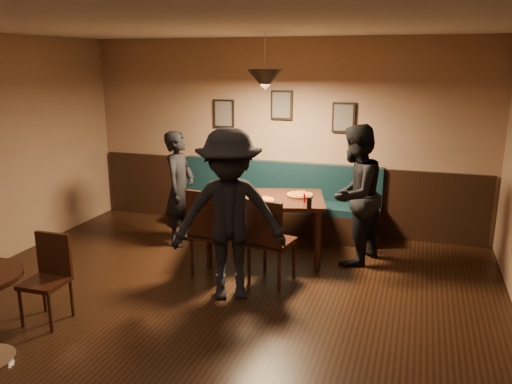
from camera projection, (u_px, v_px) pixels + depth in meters
floor at (179, 341)px, 4.63m from camera, size 7.00×7.00×0.00m
ceiling at (165, 17)px, 3.93m from camera, size 7.00×7.00×0.00m
wall_back at (282, 136)px, 7.51m from camera, size 6.00×0.00×6.00m
wainscot at (281, 195)px, 7.70m from camera, size 5.88×0.06×1.00m
booth_bench at (276, 200)px, 7.45m from camera, size 3.00×0.60×1.00m
picture_left at (224, 114)px, 7.67m from camera, size 0.32×0.04×0.42m
picture_center at (282, 105)px, 7.37m from camera, size 0.32×0.04×0.42m
picture_right at (344, 118)px, 7.13m from camera, size 0.32×0.04×0.42m
pendant_lamp at (265, 80)px, 6.09m from camera, size 0.44×0.44×0.25m
dining_table at (264, 227)px, 6.55m from camera, size 1.68×1.30×0.79m
chair_near_left at (214, 231)px, 6.00m from camera, size 0.52×0.52×1.06m
chair_near_right at (272, 240)px, 5.78m from camera, size 0.52×0.52×1.01m
diner_left at (180, 188)px, 6.94m from camera, size 0.39×0.58×1.57m
diner_right at (355, 195)px, 6.25m from camera, size 0.91×1.02×1.74m
diner_front at (230, 216)px, 5.30m from camera, size 1.34×1.07×1.82m
pizza_a at (240, 190)px, 6.71m from camera, size 0.44×0.44×0.04m
pizza_b at (260, 200)px, 6.24m from camera, size 0.45×0.45×0.04m
pizza_c at (300, 195)px, 6.50m from camera, size 0.35×0.35×0.04m
soda_glass at (309, 203)px, 5.97m from camera, size 0.08×0.08×0.13m
tabasco_bottle at (304, 197)px, 6.22m from camera, size 0.03×0.03×0.12m
napkin_a at (232, 189)px, 6.87m from camera, size 0.17×0.17×0.01m
napkin_b at (220, 199)px, 6.36m from camera, size 0.16×0.16×0.01m
cutlery_set at (248, 205)px, 6.08m from camera, size 0.19×0.09×0.00m
cafe_chair_far at (44, 281)px, 4.88m from camera, size 0.39×0.39×0.86m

